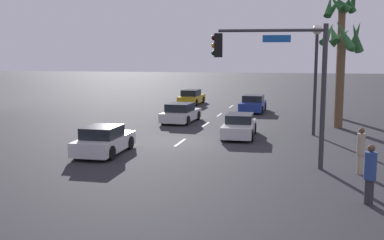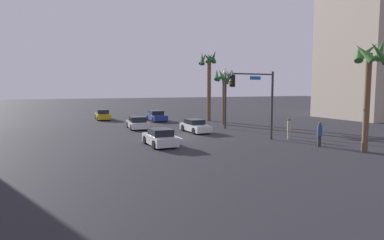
{
  "view_description": "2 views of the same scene",
  "coord_description": "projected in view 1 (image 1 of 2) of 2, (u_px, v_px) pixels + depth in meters",
  "views": [
    {
      "loc": [
        23.02,
        6.06,
        4.48
      ],
      "look_at": [
        1.81,
        1.02,
        1.46
      ],
      "focal_mm": 42.48,
      "sensor_mm": 36.0,
      "label": 1
    },
    {
      "loc": [
        27.76,
        -10.05,
        4.45
      ],
      "look_at": [
        2.03,
        0.6,
        1.7
      ],
      "focal_mm": 31.0,
      "sensor_mm": 36.0,
      "label": 2
    }
  ],
  "objects": [
    {
      "name": "lane_stripe_2",
      "position": [
        206.0,
        124.0,
        30.5
      ],
      "size": [
        2.06,
        0.14,
        0.01
      ],
      "primitive_type": "cube",
      "color": "silver",
      "rests_on": "ground_plane"
    },
    {
      "name": "pedestrian_1",
      "position": [
        370.0,
        173.0,
        13.82
      ],
      "size": [
        0.39,
        0.39,
        1.87
      ],
      "color": "#333338",
      "rests_on": "ground_plane"
    },
    {
      "name": "traffic_signal",
      "position": [
        284.0,
        72.0,
        17.99
      ],
      "size": [
        0.77,
        4.52,
        5.77
      ],
      "color": "#38383D",
      "rests_on": "ground_plane"
    },
    {
      "name": "car_3",
      "position": [
        181.0,
        113.0,
        31.51
      ],
      "size": [
        4.3,
        2.08,
        1.33
      ],
      "color": "silver",
      "rests_on": "ground_plane"
    },
    {
      "name": "streetlamp",
      "position": [
        316.0,
        59.0,
        25.68
      ],
      "size": [
        0.56,
        0.56,
        6.29
      ],
      "color": "#2D2D33",
      "rests_on": "ground_plane"
    },
    {
      "name": "car_0",
      "position": [
        104.0,
        141.0,
        21.14
      ],
      "size": [
        3.96,
        1.9,
        1.33
      ],
      "color": "silver",
      "rests_on": "ground_plane"
    },
    {
      "name": "pedestrian_0",
      "position": [
        361.0,
        149.0,
        17.41
      ],
      "size": [
        0.32,
        0.32,
        1.81
      ],
      "color": "#B2A58C",
      "rests_on": "ground_plane"
    },
    {
      "name": "lane_stripe_3",
      "position": [
        180.0,
        143.0,
        23.98
      ],
      "size": [
        2.18,
        0.14,
        0.01
      ],
      "primitive_type": "cube",
      "color": "silver",
      "rests_on": "ground_plane"
    },
    {
      "name": "car_2",
      "position": [
        253.0,
        104.0,
        37.53
      ],
      "size": [
        4.4,
        2.0,
        1.37
      ],
      "color": "navy",
      "rests_on": "ground_plane"
    },
    {
      "name": "ground_plane",
      "position": [
        181.0,
        142.0,
        24.19
      ],
      "size": [
        220.0,
        220.0,
        0.0
      ],
      "primitive_type": "plane",
      "color": "#28282D"
    },
    {
      "name": "palm_tree_0",
      "position": [
        341.0,
        27.0,
        32.91
      ],
      "size": [
        2.6,
        2.57,
        9.37
      ],
      "color": "brown",
      "rests_on": "ground_plane"
    },
    {
      "name": "palm_tree_1",
      "position": [
        342.0,
        51.0,
        28.38
      ],
      "size": [
        2.58,
        2.86,
        6.83
      ],
      "color": "brown",
      "rests_on": "ground_plane"
    },
    {
      "name": "car_1",
      "position": [
        192.0,
        97.0,
        43.54
      ],
      "size": [
        4.67,
        1.85,
        1.41
      ],
      "color": "gold",
      "rests_on": "ground_plane"
    },
    {
      "name": "car_4",
      "position": [
        239.0,
        126.0,
        25.79
      ],
      "size": [
        4.32,
        1.89,
        1.27
      ],
      "color": "silver",
      "rests_on": "ground_plane"
    },
    {
      "name": "lane_stripe_0",
      "position": [
        231.0,
        106.0,
        41.53
      ],
      "size": [
        2.28,
        0.14,
        0.01
      ],
      "primitive_type": "cube",
      "color": "silver",
      "rests_on": "ground_plane"
    },
    {
      "name": "lane_stripe_1",
      "position": [
        219.0,
        115.0,
        35.51
      ],
      "size": [
        2.04,
        0.14,
        0.01
      ],
      "primitive_type": "cube",
      "color": "silver",
      "rests_on": "ground_plane"
    }
  ]
}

